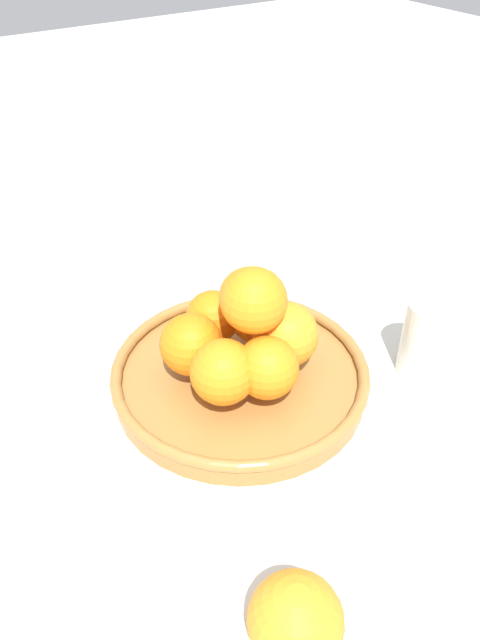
# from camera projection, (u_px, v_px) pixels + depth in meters

# --- Properties ---
(ground_plane) EXTENTS (4.00, 4.00, 0.00)m
(ground_plane) POSITION_uv_depth(u_px,v_px,m) (240.00, 386.00, 0.78)
(ground_plane) COLOR beige
(fruit_bowl) EXTENTS (0.32, 0.32, 0.04)m
(fruit_bowl) POSITION_uv_depth(u_px,v_px,m) (240.00, 375.00, 0.77)
(fruit_bowl) COLOR #A57238
(fruit_bowl) RESTS_ON ground_plane
(orange_pile) EXTENTS (0.19, 0.18, 0.14)m
(orange_pile) POSITION_uv_depth(u_px,v_px,m) (244.00, 332.00, 0.73)
(orange_pile) COLOR orange
(orange_pile) RESTS_ON fruit_bowl
(stray_orange) EXTENTS (0.08, 0.08, 0.08)m
(stray_orange) POSITION_uv_depth(u_px,v_px,m) (295.00, 621.00, 0.51)
(stray_orange) COLOR orange
(stray_orange) RESTS_ON ground_plane
(drinking_glass) EXTENTS (0.06, 0.06, 0.10)m
(drinking_glass) POSITION_uv_depth(u_px,v_px,m) (427.00, 339.00, 0.78)
(drinking_glass) COLOR silver
(drinking_glass) RESTS_ON ground_plane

